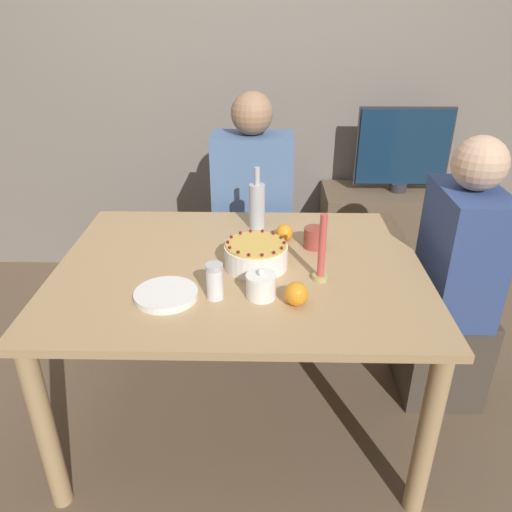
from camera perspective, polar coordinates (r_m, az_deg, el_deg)
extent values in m
plane|color=brown|center=(2.35, -1.57, -17.02)|extent=(12.00, 12.00, 0.00)
cube|color=slate|center=(3.10, -0.67, 20.96)|extent=(8.00, 0.05, 2.60)
cube|color=tan|center=(1.92, -1.84, -1.45)|extent=(1.40, 1.07, 0.03)
cylinder|color=tan|center=(1.91, -22.97, -17.85)|extent=(0.07, 0.07, 0.70)
cylinder|color=tan|center=(1.85, 18.95, -18.89)|extent=(0.07, 0.07, 0.70)
cylinder|color=tan|center=(2.61, -15.35, -3.33)|extent=(0.07, 0.07, 0.70)
cylinder|color=tan|center=(2.57, 13.23, -3.66)|extent=(0.07, 0.07, 0.70)
cylinder|color=white|center=(1.88, 0.00, 0.00)|extent=(0.24, 0.24, 0.09)
cylinder|color=gold|center=(1.86, 0.00, 1.32)|extent=(0.23, 0.23, 0.01)
sphere|color=maroon|center=(1.86, 3.25, 1.56)|extent=(0.01, 0.01, 0.01)
sphere|color=maroon|center=(1.90, 2.89, 2.16)|extent=(0.01, 0.01, 0.01)
sphere|color=maroon|center=(1.93, 2.00, 2.63)|extent=(0.01, 0.01, 0.01)
sphere|color=maroon|center=(1.95, 0.75, 2.90)|extent=(0.01, 0.01, 0.01)
sphere|color=maroon|center=(1.95, -0.63, 2.91)|extent=(0.01, 0.01, 0.01)
sphere|color=maroon|center=(1.93, -1.90, 2.67)|extent=(0.01, 0.01, 0.01)
sphere|color=maroon|center=(1.90, -2.83, 2.21)|extent=(0.01, 0.01, 0.01)
sphere|color=maroon|center=(1.86, -3.24, 1.62)|extent=(0.01, 0.01, 0.01)
sphere|color=maroon|center=(1.82, -3.02, 0.99)|extent=(0.01, 0.01, 0.01)
sphere|color=maroon|center=(1.78, -2.16, 0.46)|extent=(0.01, 0.01, 0.01)
sphere|color=maroon|center=(1.76, -0.83, 0.15)|extent=(0.01, 0.01, 0.01)
sphere|color=maroon|center=(1.76, 0.69, 0.14)|extent=(0.01, 0.01, 0.01)
sphere|color=maroon|center=(1.78, 2.06, 0.43)|extent=(0.01, 0.01, 0.01)
sphere|color=maroon|center=(1.82, 2.97, 0.94)|extent=(0.01, 0.01, 0.01)
cylinder|color=white|center=(1.69, 0.58, -3.63)|extent=(0.10, 0.10, 0.07)
cylinder|color=white|center=(1.67, 0.59, -2.38)|extent=(0.11, 0.11, 0.01)
sphere|color=white|center=(1.66, 0.59, -1.85)|extent=(0.02, 0.02, 0.02)
cylinder|color=white|center=(1.69, -4.73, -3.17)|extent=(0.06, 0.06, 0.11)
cylinder|color=silver|center=(1.65, -4.81, -1.24)|extent=(0.06, 0.06, 0.02)
cylinder|color=white|center=(1.73, -10.22, -4.59)|extent=(0.22, 0.22, 0.01)
cylinder|color=white|center=(1.73, -10.24, -4.36)|extent=(0.22, 0.22, 0.01)
cylinder|color=white|center=(1.73, -10.26, -4.14)|extent=(0.22, 0.22, 0.01)
cylinder|color=tan|center=(1.83, 7.33, -2.41)|extent=(0.06, 0.06, 0.02)
cylinder|color=#CC4C47|center=(1.77, 7.57, 1.19)|extent=(0.03, 0.03, 0.24)
cylinder|color=#B2B7BC|center=(2.20, 0.13, 5.70)|extent=(0.07, 0.07, 0.20)
cylinder|color=#B2B7BC|center=(2.15, 0.13, 9.12)|extent=(0.02, 0.02, 0.08)
cylinder|color=#993D33|center=(2.05, 6.71, 2.09)|extent=(0.09, 0.09, 0.08)
sphere|color=orange|center=(2.10, 3.26, 2.70)|extent=(0.07, 0.07, 0.07)
sphere|color=orange|center=(1.66, 4.62, -4.33)|extent=(0.08, 0.08, 0.08)
cube|color=#473D33|center=(2.80, -0.38, -3.11)|extent=(0.34, 0.34, 0.45)
cube|color=#4C6B99|center=(2.57, -0.42, 7.10)|extent=(0.40, 0.24, 0.61)
sphere|color=#9E7556|center=(2.46, -0.45, 16.00)|extent=(0.20, 0.20, 0.20)
cube|color=#473D33|center=(2.45, 20.35, -9.97)|extent=(0.34, 0.34, 0.45)
cube|color=#33477F|center=(2.21, 22.40, 0.39)|extent=(0.24, 0.40, 0.54)
sphere|color=#D8AD8C|center=(2.08, 24.23, 9.63)|extent=(0.21, 0.21, 0.21)
cube|color=brown|center=(3.22, 15.18, 1.94)|extent=(0.87, 0.41, 0.63)
cylinder|color=#2D2D33|center=(3.10, 15.93, 7.59)|extent=(0.10, 0.10, 0.05)
cube|color=#2D2D33|center=(3.04, 16.48, 11.86)|extent=(0.54, 0.02, 0.45)
cube|color=#142D47|center=(3.03, 16.51, 11.82)|extent=(0.52, 0.03, 0.43)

